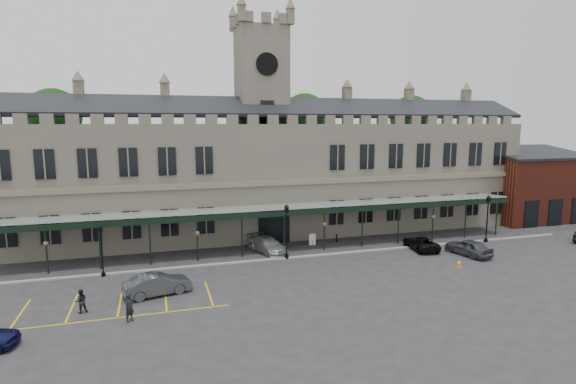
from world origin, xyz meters
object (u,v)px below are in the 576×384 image
object	(u,v)px
station_building	(262,175)
car_left_b	(158,284)
lamp_post_mid	(287,226)
traffic_cone	(459,264)
lamp_post_left	(101,245)
car_van	(421,243)
car_taxi	(267,245)
person_b	(81,301)
clock_tower	(262,114)
sign_board	(312,240)
lamp_post_right	(488,214)
car_right_a	(468,247)
person_a	(129,308)

from	to	relation	value
station_building	car_left_b	distance (m)	20.54
lamp_post_mid	traffic_cone	distance (m)	15.05
lamp_post_left	car_van	xyz separation A→B (m)	(28.64, -0.52, -1.94)
station_building	car_van	distance (m)	18.14
lamp_post_left	car_taxi	world-z (taller)	lamp_post_left
car_left_b	person_b	distance (m)	5.08
car_taxi	lamp_post_left	bearing A→B (deg)	172.58
clock_tower	lamp_post_mid	xyz separation A→B (m)	(-0.29, -10.52, -10.13)
traffic_cone	sign_board	world-z (taller)	sign_board
lamp_post_right	traffic_cone	xyz separation A→B (m)	(-8.00, -6.22, -2.60)
station_building	lamp_post_right	xyz separation A→B (m)	(21.01, -10.75, -3.55)
car_taxi	lamp_post_right	bearing A→B (deg)	-25.68
lamp_post_left	sign_board	size ratio (longest dim) A/B	3.75
station_building	lamp_post_mid	distance (m)	11.01
clock_tower	traffic_cone	bearing A→B (deg)	-52.67
lamp_post_left	car_van	size ratio (longest dim) A/B	0.95
lamp_post_right	traffic_cone	world-z (taller)	lamp_post_right
car_left_b	car_van	distance (m)	24.97
lamp_post_left	car_left_b	world-z (taller)	lamp_post_left
car_van	sign_board	bearing A→B (deg)	-19.42
sign_board	car_left_b	xyz separation A→B (m)	(-14.99, -9.28, 0.21)
lamp_post_mid	car_right_a	distance (m)	16.98
lamp_post_right	car_right_a	bearing A→B (deg)	-144.96
traffic_cone	car_left_b	size ratio (longest dim) A/B	0.14
car_taxi	lamp_post_mid	bearing A→B (deg)	-83.76
car_right_a	person_a	world-z (taller)	person_a
clock_tower	lamp_post_right	xyz separation A→B (m)	(21.01, -10.83, -10.19)
station_building	person_a	xyz separation A→B (m)	(-13.20, -20.10, -5.56)
lamp_post_right	car_left_b	size ratio (longest dim) A/B	1.05
lamp_post_right	car_taxi	size ratio (longest dim) A/B	0.99
lamp_post_left	person_a	bearing A→B (deg)	-75.46
car_right_a	station_building	bearing A→B (deg)	-52.83
station_building	lamp_post_left	size ratio (longest dim) A/B	13.86
station_building	traffic_cone	bearing A→B (deg)	-52.53
lamp_post_mid	lamp_post_right	world-z (taller)	lamp_post_mid
lamp_post_left	car_van	distance (m)	28.71
station_building	person_b	size ratio (longest dim) A/B	38.19
clock_tower	car_van	size ratio (longest dim) A/B	5.47
station_building	car_left_b	world-z (taller)	station_building
clock_tower	sign_board	world-z (taller)	clock_tower
car_left_b	person_b	world-z (taller)	person_b
lamp_post_left	person_b	size ratio (longest dim) A/B	2.75
car_taxi	person_b	size ratio (longest dim) A/B	3.16
sign_board	person_a	world-z (taller)	person_a
station_building	person_a	world-z (taller)	station_building
car_left_b	car_van	bearing A→B (deg)	-92.79
sign_board	lamp_post_mid	bearing A→B (deg)	-128.92
traffic_cone	person_a	bearing A→B (deg)	-173.19
lamp_post_right	sign_board	bearing A→B (deg)	167.17
person_b	car_right_a	bearing A→B (deg)	170.26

